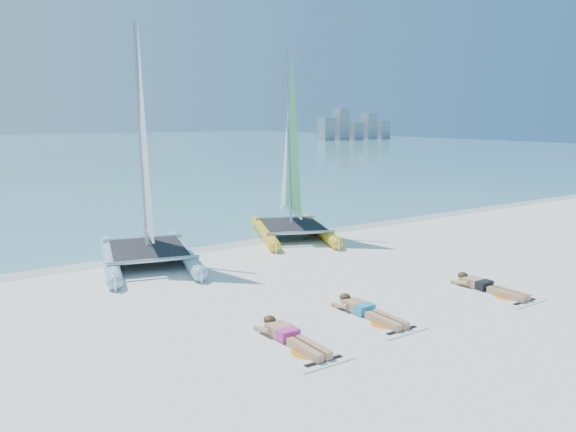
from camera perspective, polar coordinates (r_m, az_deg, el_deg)
name	(u,v)px	position (r m, az deg, el deg)	size (l,w,h in m)	color
ground	(327,293)	(12.18, 4.01, -7.79)	(140.00, 140.00, 0.00)	silver
wet_sand_strip	(213,245)	(16.71, -7.67, -2.91)	(140.00, 1.40, 0.01)	silver
distant_skyline	(354,127)	(93.63, 6.70, 8.92)	(14.00, 2.00, 5.00)	#8D939B
catamaran_blue	(145,190)	(14.72, -14.32, 2.62)	(3.31, 5.07, 6.37)	#A2C1D5
catamaran_yellow	(290,174)	(17.86, 0.20, 4.25)	(3.72, 4.94, 6.09)	yellow
towel_a	(296,346)	(9.50, 0.81, -13.02)	(1.00, 1.85, 0.02)	white
sunbather_a	(289,336)	(9.60, 0.15, -12.05)	(0.37, 1.73, 0.26)	tan
towel_b	(373,318)	(10.78, 8.60, -10.25)	(1.00, 1.85, 0.02)	white
sunbather_b	(366,310)	(10.88, 7.93, -9.44)	(0.37, 1.73, 0.26)	tan
towel_c	(493,293)	(12.90, 20.11, -7.33)	(1.00, 1.85, 0.02)	white
sunbather_c	(486,286)	(12.98, 19.45, -6.68)	(0.37, 1.73, 0.26)	tan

